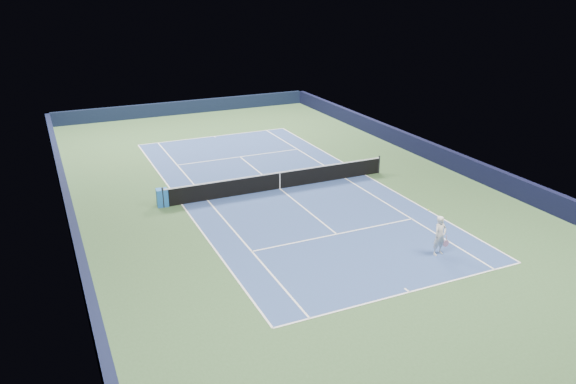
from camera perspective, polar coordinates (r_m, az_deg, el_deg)
name	(u,v)px	position (r m, az deg, el deg)	size (l,w,h in m)	color
ground	(280,189)	(30.79, -0.84, 0.33)	(40.00, 40.00, 0.00)	#304E2A
wall_far	(186,107)	(48.74, -10.37, 8.46)	(22.00, 0.35, 1.10)	black
wall_right	(439,155)	(36.11, 15.12, 3.66)	(0.35, 40.00, 1.10)	black
wall_left	(70,212)	(28.35, -21.31, -1.87)	(0.35, 40.00, 1.10)	black
court_surface	(280,189)	(30.79, -0.84, 0.34)	(10.97, 23.77, 0.01)	navy
baseline_far	(214,136)	(41.43, -7.50, 5.64)	(10.97, 0.08, 0.00)	white
baseline_near	(409,292)	(21.50, 12.23, -9.91)	(10.97, 0.08, 0.00)	white
sideline_doubles_right	(365,175)	(33.24, 7.86, 1.73)	(0.08, 23.77, 0.00)	white
sideline_doubles_left	(182,204)	(29.18, -10.74, -1.24)	(0.08, 23.77, 0.00)	white
sideline_singles_right	(345,178)	(32.56, 5.81, 1.41)	(0.08, 23.77, 0.00)	white
sideline_singles_left	(208,200)	(29.50, -8.17, -0.83)	(0.08, 23.77, 0.00)	white
service_line_far	(240,157)	(36.43, -4.90, 3.59)	(8.23, 0.08, 0.00)	white
service_line_near	(337,234)	(25.52, 4.98, -4.28)	(8.23, 0.08, 0.00)	white
center_service_line	(280,189)	(30.79, -0.84, 0.35)	(0.08, 12.80, 0.00)	white
center_mark_far	(215,137)	(41.29, -7.44, 5.59)	(0.08, 0.30, 0.00)	white
center_mark_near	(407,290)	(21.60, 11.99, -9.73)	(0.08, 0.30, 0.00)	white
tennis_net	(280,180)	(30.62, -0.84, 1.21)	(12.90, 0.10, 1.07)	black
sponsor_cube	(162,198)	(29.04, -12.64, -0.55)	(0.61, 0.56, 0.91)	blue
tennis_player	(440,236)	(24.13, 15.18, -4.30)	(0.81, 1.28, 1.72)	silver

